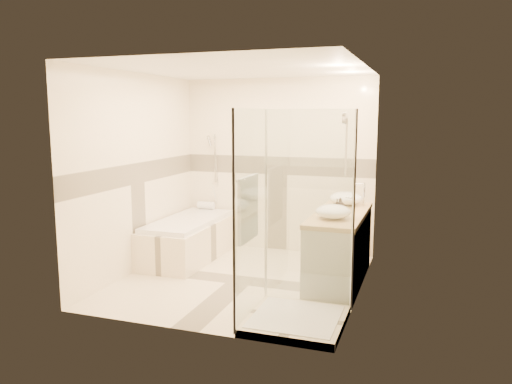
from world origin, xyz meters
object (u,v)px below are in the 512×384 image
(vanity, at_px, (339,248))
(bathtub, at_px, (189,237))
(amenity_bottle_a, at_px, (337,207))
(vessel_sink_near, at_px, (346,198))
(amenity_bottle_b, at_px, (340,204))
(vessel_sink_far, at_px, (333,212))
(shower_enclosure, at_px, (287,270))

(vanity, bearing_deg, bathtub, 170.75)
(amenity_bottle_a, bearing_deg, vessel_sink_near, 90.00)
(vanity, xyz_separation_m, amenity_bottle_b, (-0.02, 0.11, 0.50))
(vessel_sink_far, bearing_deg, vessel_sink_near, 90.00)
(shower_enclosure, relative_size, vessel_sink_far, 5.25)
(bathtub, relative_size, vanity, 1.05)
(vanity, bearing_deg, vessel_sink_near, 92.09)
(shower_enclosure, bearing_deg, amenity_bottle_a, 76.77)
(vessel_sink_near, xyz_separation_m, amenity_bottle_a, (0.00, -0.66, 0.01))
(amenity_bottle_a, bearing_deg, amenity_bottle_b, 90.00)
(vessel_sink_near, distance_m, amenity_bottle_b, 0.44)
(vanity, xyz_separation_m, vessel_sink_near, (-0.02, 0.55, 0.51))
(vessel_sink_far, distance_m, amenity_bottle_b, 0.46)
(vanity, distance_m, amenity_bottle_b, 0.51)
(vessel_sink_near, relative_size, vessel_sink_far, 1.07)
(vanity, xyz_separation_m, vessel_sink_far, (-0.02, -0.36, 0.50))
(vessel_sink_near, xyz_separation_m, vessel_sink_far, (0.00, -0.90, -0.01))
(bathtub, relative_size, shower_enclosure, 0.83)
(vanity, height_order, amenity_bottle_b, amenity_bottle_b)
(bathtub, bearing_deg, vessel_sink_near, 5.28)
(vanity, distance_m, amenity_bottle_a, 0.53)
(amenity_bottle_a, xyz_separation_m, amenity_bottle_b, (0.00, 0.22, -0.01))
(shower_enclosure, xyz_separation_m, amenity_bottle_b, (0.27, 1.38, 0.42))
(bathtub, relative_size, vessel_sink_near, 4.09)
(bathtub, height_order, vessel_sink_near, vessel_sink_near)
(bathtub, relative_size, amenity_bottle_b, 10.95)
(bathtub, distance_m, amenity_bottle_a, 2.27)
(vessel_sink_near, bearing_deg, bathtub, -174.72)
(vanity, bearing_deg, amenity_bottle_a, -100.27)
(vanity, xyz_separation_m, amenity_bottle_a, (-0.02, -0.11, 0.51))
(vanity, bearing_deg, shower_enclosure, -102.97)
(vanity, height_order, amenity_bottle_a, amenity_bottle_a)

